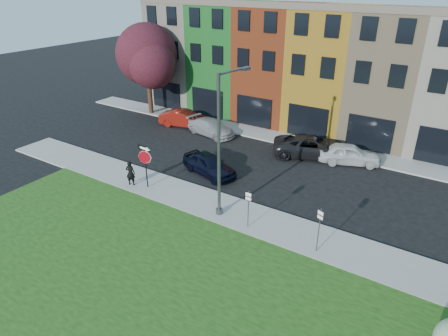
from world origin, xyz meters
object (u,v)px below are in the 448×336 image
Objects in this scene: sedan_near at (209,164)px; street_lamp at (222,147)px; man at (130,173)px; stop_sign at (145,158)px.

sedan_near is 0.58× the size of street_lamp.
street_lamp is at bearing 160.51° from man.
sedan_near is at bearing 63.68° from stop_sign.
sedan_near is (3.22, 4.16, -0.21)m from man.
man reaches higher than sedan_near.
street_lamp is (3.48, -3.77, 3.42)m from sedan_near.
man is 7.44m from street_lamp.
street_lamp is at bearing 3.64° from stop_sign.
stop_sign is 4.62m from sedan_near.
stop_sign is 0.62× the size of sedan_near.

